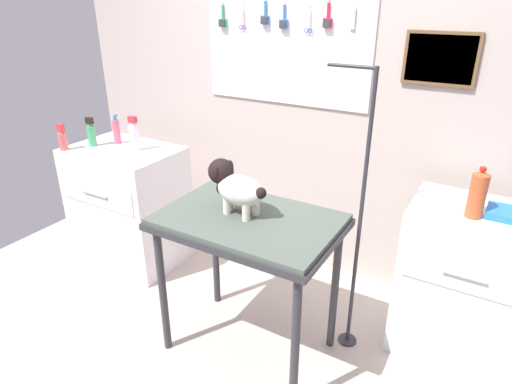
% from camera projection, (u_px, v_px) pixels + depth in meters
% --- Properties ---
extents(ground, '(4.40, 4.00, 0.04)m').
position_uv_depth(ground, '(208.00, 361.00, 2.55)').
color(ground, '#BDADA2').
extents(rear_wall_panel, '(4.00, 0.11, 2.30)m').
position_uv_depth(rear_wall_panel, '(309.00, 114.00, 3.07)').
color(rear_wall_panel, '#BBABA3').
rests_on(rear_wall_panel, ground).
extents(grooming_table, '(0.95, 0.63, 0.87)m').
position_uv_depth(grooming_table, '(249.00, 233.00, 2.33)').
color(grooming_table, '#2D2D33').
rests_on(grooming_table, ground).
extents(grooming_arm, '(0.30, 0.11, 1.63)m').
position_uv_depth(grooming_arm, '(357.00, 231.00, 2.37)').
color(grooming_arm, '#2D2D33').
rests_on(grooming_arm, ground).
extents(dog, '(0.38, 0.21, 0.28)m').
position_uv_depth(dog, '(235.00, 186.00, 2.28)').
color(dog, silver).
rests_on(dog, grooming_table).
extents(counter_left, '(0.80, 0.58, 0.90)m').
position_uv_depth(counter_left, '(129.00, 205.00, 3.37)').
color(counter_left, white).
rests_on(counter_left, ground).
extents(cabinet_right, '(0.68, 0.54, 0.89)m').
position_uv_depth(cabinet_right, '(465.00, 282.00, 2.47)').
color(cabinet_right, white).
rests_on(cabinet_right, ground).
extents(conditioner_bottle, '(0.06, 0.06, 0.19)m').
position_uv_depth(conditioner_bottle, '(63.00, 139.00, 3.13)').
color(conditioner_bottle, '#DB5F5C').
rests_on(conditioner_bottle, counter_left).
extents(spray_bottle_tall, '(0.07, 0.07, 0.25)m').
position_uv_depth(spray_bottle_tall, '(134.00, 136.00, 3.11)').
color(spray_bottle_tall, white).
rests_on(spray_bottle_tall, counter_left).
extents(spray_bottle_short, '(0.06, 0.06, 0.21)m').
position_uv_depth(spray_bottle_short, '(91.00, 134.00, 3.21)').
color(spray_bottle_short, '#41A368').
rests_on(spray_bottle_short, counter_left).
extents(pump_bottle_white, '(0.05, 0.05, 0.22)m').
position_uv_depth(pump_bottle_white, '(117.00, 131.00, 3.27)').
color(pump_bottle_white, '#D0576F').
rests_on(pump_bottle_white, counter_left).
extents(soda_bottle, '(0.08, 0.08, 0.27)m').
position_uv_depth(soda_bottle, '(477.00, 194.00, 2.18)').
color(soda_bottle, '#BE512B').
rests_on(soda_bottle, cabinet_right).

